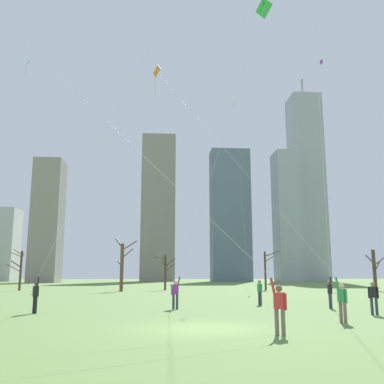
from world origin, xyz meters
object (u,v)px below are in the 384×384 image
at_px(kite_flyer_midfield_center_red, 60,242).
at_px(kite_flyer_foreground_right_orange, 303,252).
at_px(kite_flyer_far_back_green, 193,236).
at_px(bare_tree_leftmost, 374,269).
at_px(bystander_strolling_midfield, 260,291).
at_px(distant_kite_low_near_trees_white, 236,115).
at_px(bare_tree_far_right_edge, 122,264).
at_px(kite_flyer_midfield_right_pink, 327,244).
at_px(bare_tree_rightmost, 20,268).
at_px(distant_kite_high_overhead_purple, 323,95).
at_px(bystander_far_off_by_trees, 374,296).
at_px(bare_tree_right_of_center, 165,270).
at_px(distant_kite_drifting_left_teal, 29,91).
at_px(kite_flyer_midfield_left_yellow, 237,263).
at_px(bare_tree_left_of_center, 266,268).

bearing_deg(kite_flyer_midfield_center_red, kite_flyer_foreground_right_orange, -12.72).
distance_m(kite_flyer_far_back_green, bare_tree_leftmost, 37.74).
xyz_separation_m(bystander_strolling_midfield, bare_tree_leftmost, (20.39, 24.63, 1.75)).
bearing_deg(distant_kite_low_near_trees_white, bare_tree_far_right_edge, 133.72).
xyz_separation_m(kite_flyer_midfield_right_pink, bare_tree_rightmost, (-27.18, 34.01, -0.92)).
height_order(kite_flyer_far_back_green, kite_flyer_foreground_right_orange, kite_flyer_far_back_green).
xyz_separation_m(kite_flyer_midfield_right_pink, distant_kite_high_overhead_purple, (10.07, 24.08, 19.66)).
xyz_separation_m(bare_tree_far_right_edge, bare_tree_rightmost, (-13.24, 3.85, -0.47)).
relative_size(kite_flyer_midfield_center_red, bare_tree_leftmost, 2.94).
bearing_deg(bare_tree_rightmost, distant_kite_high_overhead_purple, -14.93).
distance_m(kite_flyer_far_back_green, bare_tree_far_right_edge, 29.45).
bearing_deg(kite_flyer_midfield_right_pink, kite_flyer_foreground_right_orange, -122.17).
bearing_deg(bystander_far_off_by_trees, bare_tree_right_of_center, 104.87).
bearing_deg(kite_flyer_foreground_right_orange, bare_tree_leftmost, 59.07).
xyz_separation_m(kite_flyer_foreground_right_orange, bare_tree_right_of_center, (-5.57, 38.93, -0.34)).
relative_size(distant_kite_drifting_left_teal, bare_tree_leftmost, 5.15).
height_order(kite_flyer_midfield_center_red, kite_flyer_midfield_right_pink, kite_flyer_midfield_right_pink).
bearing_deg(kite_flyer_midfield_left_yellow, bare_tree_far_right_edge, 100.17).
distance_m(distant_kite_drifting_left_teal, bare_tree_leftmost, 46.72).
distance_m(bystander_far_off_by_trees, bare_tree_rightmost, 46.42).
distance_m(kite_flyer_midfield_left_yellow, bystander_strolling_midfield, 14.78).
relative_size(bystander_strolling_midfield, bare_tree_far_right_edge, 0.25).
relative_size(distant_kite_drifting_left_teal, bare_tree_far_right_edge, 4.04).
relative_size(kite_flyer_far_back_green, bare_tree_right_of_center, 4.11).
height_order(kite_flyer_midfield_center_red, distant_kite_high_overhead_purple, distant_kite_high_overhead_purple).
height_order(kite_flyer_midfield_right_pink, bare_tree_left_of_center, kite_flyer_midfield_right_pink).
xyz_separation_m(bystander_strolling_midfield, distant_kite_low_near_trees_white, (0.99, 12.60, 17.01)).
height_order(kite_flyer_midfield_center_red, bare_tree_right_of_center, kite_flyer_midfield_center_red).
bearing_deg(bare_tree_leftmost, bare_tree_rightmost, 174.31).
height_order(distant_kite_drifting_left_teal, bare_tree_leftmost, distant_kite_drifting_left_teal).
height_order(bystander_strolling_midfield, bare_tree_right_of_center, bare_tree_right_of_center).
bearing_deg(kite_flyer_midfield_left_yellow, bare_tree_right_of_center, 92.32).
bearing_deg(bystander_far_off_by_trees, distant_kite_drifting_left_teal, 134.60).
height_order(kite_flyer_far_back_green, bare_tree_far_right_edge, kite_flyer_far_back_green).
bearing_deg(kite_flyer_midfield_center_red, distant_kite_low_near_trees_white, 57.66).
height_order(kite_flyer_midfield_center_red, bystander_strolling_midfield, kite_flyer_midfield_center_red).
height_order(kite_flyer_far_back_green, kite_flyer_midfield_right_pink, kite_flyer_far_back_green).
xyz_separation_m(kite_flyer_midfield_left_yellow, bare_tree_right_of_center, (-1.76, 43.29, 0.29)).
distance_m(distant_kite_drifting_left_teal, bare_tree_left_of_center, 36.24).
bearing_deg(bare_tree_left_of_center, distant_kite_drifting_left_teal, -161.08).
distance_m(kite_flyer_far_back_green, bare_tree_rightmost, 38.06).
distance_m(bare_tree_rightmost, bare_tree_right_of_center, 18.55).
height_order(bystander_strolling_midfield, distant_kite_high_overhead_purple, distant_kite_high_overhead_purple).
bearing_deg(bare_tree_leftmost, distant_kite_low_near_trees_white, -148.20).
distance_m(distant_kite_drifting_left_teal, bare_tree_rightmost, 22.52).
distance_m(bare_tree_leftmost, bare_tree_left_of_center, 13.44).
height_order(bystander_far_off_by_trees, distant_kite_low_near_trees_white, distant_kite_low_near_trees_white).
bearing_deg(bystander_strolling_midfield, kite_flyer_midfield_right_pink, -60.11).
bearing_deg(bare_tree_far_right_edge, kite_flyer_midfield_center_red, -90.81).
relative_size(kite_flyer_midfield_center_red, bare_tree_left_of_center, 2.95).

